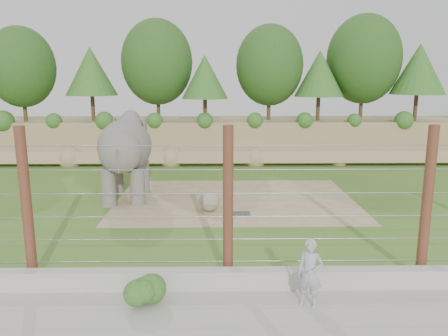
{
  "coord_description": "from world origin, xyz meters",
  "views": [
    {
      "loc": [
        -0.26,
        -14.97,
        5.1
      ],
      "look_at": [
        0.0,
        2.0,
        1.6
      ],
      "focal_mm": 35.0,
      "sensor_mm": 36.0,
      "label": 1
    }
  ],
  "objects_px": {
    "elephant": "(126,158)",
    "stone_ball": "(209,201)",
    "zookeeper": "(310,273)",
    "barrier_fence": "(228,205)"
  },
  "relations": [
    {
      "from": "elephant",
      "to": "stone_ball",
      "type": "xyz_separation_m",
      "value": [
        3.57,
        -1.84,
        -1.36
      ]
    },
    {
      "from": "barrier_fence",
      "to": "stone_ball",
      "type": "bearing_deg",
      "value": 95.61
    },
    {
      "from": "elephant",
      "to": "zookeeper",
      "type": "relative_size",
      "value": 2.76
    },
    {
      "from": "barrier_fence",
      "to": "zookeeper",
      "type": "relative_size",
      "value": 12.68
    },
    {
      "from": "barrier_fence",
      "to": "zookeeper",
      "type": "xyz_separation_m",
      "value": [
        1.81,
        -1.38,
        -1.19
      ]
    },
    {
      "from": "elephant",
      "to": "stone_ball",
      "type": "height_order",
      "value": "elephant"
    },
    {
      "from": "elephant",
      "to": "stone_ball",
      "type": "relative_size",
      "value": 5.48
    },
    {
      "from": "zookeeper",
      "to": "elephant",
      "type": "bearing_deg",
      "value": 147.05
    },
    {
      "from": "elephant",
      "to": "zookeeper",
      "type": "height_order",
      "value": "elephant"
    },
    {
      "from": "stone_ball",
      "to": "barrier_fence",
      "type": "bearing_deg",
      "value": -84.39
    }
  ]
}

